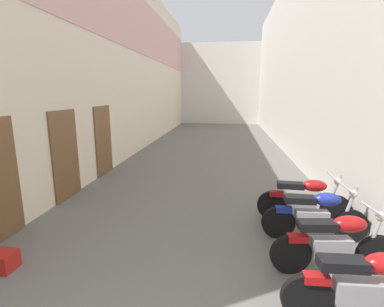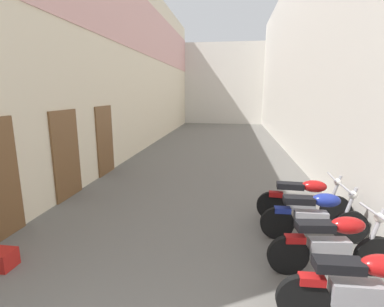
# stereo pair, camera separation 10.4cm
# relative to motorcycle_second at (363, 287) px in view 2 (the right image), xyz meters

# --- Properties ---
(ground_plane) EXTENTS (39.75, 39.75, 0.00)m
(ground_plane) POSITION_rel_motorcycle_second_xyz_m (-2.32, 7.68, -0.50)
(ground_plane) COLOR #66635E
(building_left) EXTENTS (0.45, 23.75, 7.74)m
(building_left) POSITION_rel_motorcycle_second_xyz_m (-5.77, 9.62, 3.40)
(building_left) COLOR beige
(building_left) RESTS_ON ground
(building_right) EXTENTS (0.45, 23.75, 7.82)m
(building_right) POSITION_rel_motorcycle_second_xyz_m (1.14, 9.68, 3.41)
(building_right) COLOR beige
(building_right) RESTS_ON ground
(building_far_end) EXTENTS (9.52, 2.00, 6.66)m
(building_far_end) POSITION_rel_motorcycle_second_xyz_m (-2.32, 22.56, 2.83)
(building_far_end) COLOR beige
(building_far_end) RESTS_ON ground
(motorcycle_second) EXTENTS (1.85, 0.58, 1.04)m
(motorcycle_second) POSITION_rel_motorcycle_second_xyz_m (0.00, 0.00, 0.00)
(motorcycle_second) COLOR black
(motorcycle_second) RESTS_ON ground
(motorcycle_third) EXTENTS (1.85, 0.58, 1.04)m
(motorcycle_third) POSITION_rel_motorcycle_second_xyz_m (-0.00, 0.96, 0.00)
(motorcycle_third) COLOR black
(motorcycle_third) RESTS_ON ground
(motorcycle_fourth) EXTENTS (1.85, 0.58, 1.04)m
(motorcycle_fourth) POSITION_rel_motorcycle_second_xyz_m (0.00, 1.94, 0.00)
(motorcycle_fourth) COLOR black
(motorcycle_fourth) RESTS_ON ground
(motorcycle_fifth) EXTENTS (1.85, 0.58, 1.04)m
(motorcycle_fifth) POSITION_rel_motorcycle_second_xyz_m (-0.00, 2.72, 0.00)
(motorcycle_fifth) COLOR black
(motorcycle_fifth) RESTS_ON ground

